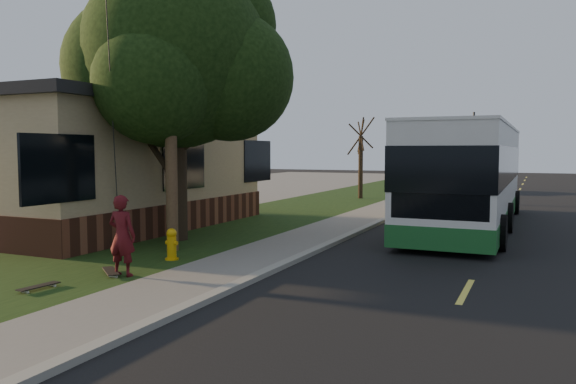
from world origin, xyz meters
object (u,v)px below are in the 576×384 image
object	(u,v)px
skateboarder	(122,236)
traffic_signal	(473,143)
fire_hydrant	(172,244)
skateboard_spare	(111,271)
transit_bus	(470,174)
skateboard_main	(38,287)
bare_tree_far	(416,159)
dumpster	(88,206)
bare_tree_near	(361,159)
utility_pole	(170,69)
distant_car	(475,181)
leafy_tree	(179,60)

from	to	relation	value
skateboarder	traffic_signal	bearing A→B (deg)	-99.56
fire_hydrant	skateboard_spare	xyz separation A→B (m)	(-0.21, -1.81, -0.30)
transit_bus	skateboard_main	distance (m)	14.20
bare_tree_far	dumpster	distance (m)	26.32
bare_tree_far	skateboarder	xyz separation A→B (m)	(0.50, -31.80, -1.11)
transit_bus	dumpster	world-z (taller)	transit_bus
fire_hydrant	bare_tree_near	bearing A→B (deg)	92.86
fire_hydrant	utility_pole	distance (m)	4.37
skateboard_spare	distant_car	xyz separation A→B (m)	(4.31, 27.97, 0.57)
bare_tree_near	traffic_signal	world-z (taller)	traffic_signal
traffic_signal	transit_bus	xyz separation A→B (m)	(2.49, -24.65, -1.34)
traffic_signal	distant_car	bearing A→B (deg)	-82.74
utility_pole	traffic_signal	xyz separation A→B (m)	(3.81, 33.01, -1.47)
traffic_signal	dumpster	xyz separation A→B (m)	(-9.99, -29.47, -2.54)
utility_pole	leafy_tree	xyz separation A→B (m)	(-0.87, 1.66, 0.54)
bare_tree_near	dumpster	xyz separation A→B (m)	(-5.99, -13.47, -1.53)
traffic_signal	dumpster	world-z (taller)	traffic_signal
fire_hydrant	traffic_signal	size ratio (longest dim) A/B	0.13
leafy_tree	skateboard_spare	world-z (taller)	leafy_tree
leafy_tree	fire_hydrant	bearing A→B (deg)	-59.33
traffic_signal	skateboarder	distance (m)	36.00
bare_tree_far	dumpster	bearing A→B (deg)	-104.29
traffic_signal	bare_tree_near	bearing A→B (deg)	-104.04
utility_pole	transit_bus	size ratio (longest dim) A/B	0.72
utility_pole	skateboard_spare	size ratio (longest dim) A/B	10.98
skateboard_main	skateboard_spare	bearing A→B (deg)	77.90
bare_tree_far	distant_car	distance (m)	6.06
skateboard_spare	dumpster	distance (m)	9.22
utility_pole	skateboard_spare	distance (m)	5.32
skateboarder	leafy_tree	bearing A→B (deg)	-74.21
leafy_tree	bare_tree_far	world-z (taller)	leafy_tree
leafy_tree	bare_tree_far	bearing A→B (deg)	87.55
utility_pole	traffic_signal	size ratio (longest dim) A/B	1.65
traffic_signal	skateboard_spare	distance (m)	36.09
bare_tree_near	distant_car	size ratio (longest dim) A/B	1.04
dumpster	distant_car	world-z (taller)	distant_car
leafy_tree	bare_tree_near	world-z (taller)	leafy_tree
leafy_tree	skateboarder	distance (m)	6.39
bare_tree_near	transit_bus	world-z (taller)	bare_tree_near
utility_pole	skateboard_main	size ratio (longest dim) A/B	11.06
traffic_signal	skateboarder	bearing A→B (deg)	-94.79
distant_car	skateboard_main	bearing A→B (deg)	-102.66
bare_tree_near	dumpster	bearing A→B (deg)	-113.96
traffic_signal	dumpster	distance (m)	31.22
traffic_signal	bare_tree_far	bearing A→B (deg)	-131.19
skateboard_main	distant_car	bearing A→B (deg)	81.06
utility_pole	skateboarder	bearing A→B (deg)	-73.94
bare_tree_far	skateboarder	world-z (taller)	bare_tree_far
utility_pole	bare_tree_far	size ratio (longest dim) A/B	2.25
skateboard_main	distant_car	world-z (taller)	distant_car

